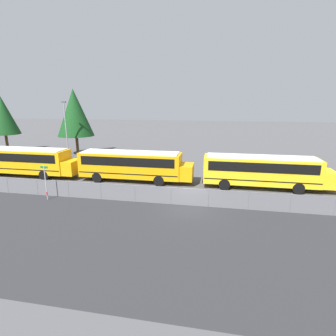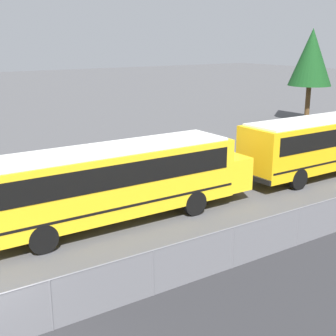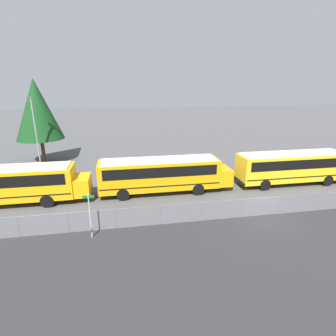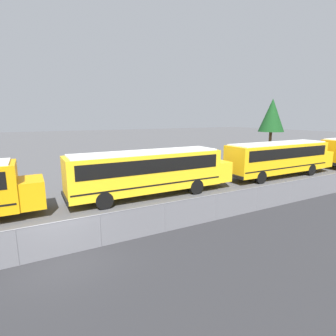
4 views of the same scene
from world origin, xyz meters
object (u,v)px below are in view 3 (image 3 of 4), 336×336
Objects in this scene: school_bus_1 at (9,183)px; school_bus_3 at (294,165)px; school_bus_2 at (162,173)px; light_pole at (36,131)px; tree_0 at (37,110)px; street_sign at (90,215)px.

school_bus_1 is 25.90m from school_bus_3.
school_bus_2 and school_bus_3 have the same top height.
school_bus_1 is 1.00× the size of school_bus_2.
light_pole is 0.81× the size of tree_0.
tree_0 reaches higher than school_bus_1.
school_bus_3 is 1.46× the size of light_pole.
street_sign is 21.35m from tree_0.
school_bus_2 is at bearing 49.49° from street_sign.
light_pole is at bearing -80.69° from tree_0.
tree_0 reaches higher than school_bus_2.
tree_0 is (-13.44, 12.60, 4.71)m from school_bus_2.
street_sign is at bearing -130.51° from school_bus_2.
school_bus_3 is (13.17, -0.02, 0.00)m from school_bus_2.
school_bus_1 and school_bus_2 have the same top height.
street_sign is 17.27m from light_pole.
light_pole reaches higher than school_bus_3.
tree_0 is (-0.71, 12.87, 4.71)m from school_bus_1.
street_sign is (-5.68, -6.65, -0.30)m from school_bus_2.
school_bus_1 is 1.46× the size of light_pole.
school_bus_1 is at bearing -86.85° from tree_0.
school_bus_2 is 1.00× the size of school_bus_3.
street_sign is at bearing -68.02° from tree_0.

